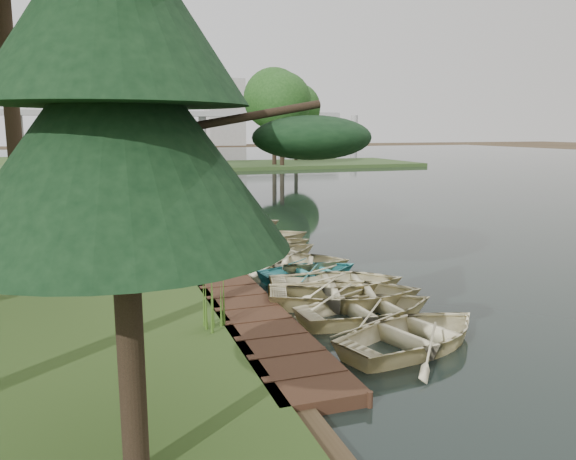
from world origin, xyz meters
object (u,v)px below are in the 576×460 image
object	(u,v)px
pine_tree	(116,64)
boardwalk	(220,281)
rowboat_0	(416,330)
stored_rowboat	(79,227)
rowboat_1	(369,305)
rowboat_2	(345,290)

from	to	relation	value
pine_tree	boardwalk	bearing A→B (deg)	71.67
rowboat_0	stored_rowboat	distance (m)	15.75
rowboat_1	pine_tree	bearing A→B (deg)	127.13
boardwalk	pine_tree	bearing A→B (deg)	-108.33
boardwalk	rowboat_0	xyz separation A→B (m)	(2.82, -6.02, 0.28)
boardwalk	rowboat_0	size ratio (longest dim) A/B	4.34
rowboat_0	pine_tree	xyz separation A→B (m)	(-5.81, -3.02, 4.79)
rowboat_2	stored_rowboat	world-z (taller)	stored_rowboat
rowboat_1	rowboat_2	bearing A→B (deg)	-0.64
rowboat_0	stored_rowboat	size ratio (longest dim) A/B	1.08
stored_rowboat	rowboat_1	bearing A→B (deg)	-147.87
stored_rowboat	rowboat_0	bearing A→B (deg)	-150.62
rowboat_0	rowboat_1	bearing A→B (deg)	-12.67
rowboat_1	rowboat_2	xyz separation A→B (m)	(-0.06, 1.19, 0.04)
stored_rowboat	pine_tree	distance (m)	17.83
rowboat_1	pine_tree	xyz separation A→B (m)	(-5.67, -4.87, 4.81)
boardwalk	rowboat_2	size ratio (longest dim) A/B	4.03
boardwalk	rowboat_0	world-z (taller)	rowboat_0
boardwalk	rowboat_1	bearing A→B (deg)	-57.35
boardwalk	stored_rowboat	size ratio (longest dim) A/B	4.69
boardwalk	pine_tree	xyz separation A→B (m)	(-3.00, -9.04, 5.08)
stored_rowboat	rowboat_2	bearing A→B (deg)	-145.60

